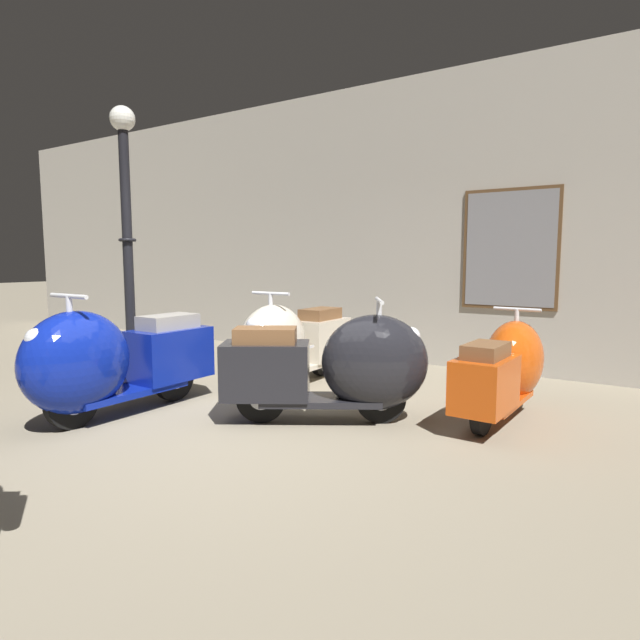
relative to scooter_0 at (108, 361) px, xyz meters
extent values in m
plane|color=gray|center=(1.24, 0.21, -0.52)|extent=(60.00, 60.00, 0.00)
cube|color=#ADA89E|center=(1.24, 3.96, 1.38)|extent=(18.00, 0.20, 3.80)
cube|color=brown|center=(2.48, 3.85, 1.02)|extent=(1.14, 0.03, 1.46)
cube|color=gray|center=(2.48, 3.83, 1.02)|extent=(1.06, 0.01, 1.38)
cylinder|color=black|center=(0.00, -0.36, -0.29)|extent=(0.10, 0.46, 0.46)
cylinder|color=silver|center=(0.00, -0.36, -0.29)|extent=(0.11, 0.21, 0.21)
cylinder|color=black|center=(0.01, 0.73, -0.29)|extent=(0.10, 0.46, 0.46)
cylinder|color=silver|center=(0.01, 0.73, -0.29)|extent=(0.11, 0.21, 0.21)
cube|color=navy|center=(0.00, 0.19, -0.31)|extent=(0.43, 1.09, 0.06)
ellipsoid|color=navy|center=(0.00, -0.30, 0.04)|extent=(0.61, 0.97, 0.87)
cube|color=navy|center=(0.01, 0.68, -0.04)|extent=(0.47, 0.78, 0.50)
cube|color=gray|center=(0.01, 0.68, 0.28)|extent=(0.33, 0.55, 0.14)
sphere|color=silver|center=(-0.01, -0.62, 0.28)|extent=(0.17, 0.17, 0.17)
cylinder|color=silver|center=(0.00, -0.33, 0.44)|extent=(0.05, 0.05, 0.32)
cylinder|color=silver|center=(0.00, -0.33, 0.60)|extent=(0.50, 0.04, 0.04)
cylinder|color=black|center=(0.65, 1.48, -0.30)|extent=(0.09, 0.44, 0.44)
cylinder|color=silver|center=(0.65, 1.48, -0.30)|extent=(0.11, 0.20, 0.20)
cylinder|color=black|center=(0.63, 2.52, -0.30)|extent=(0.09, 0.44, 0.44)
cylinder|color=silver|center=(0.63, 2.52, -0.30)|extent=(0.11, 0.20, 0.20)
cube|color=beige|center=(0.64, 2.00, -0.32)|extent=(0.41, 1.04, 0.05)
ellipsoid|color=beige|center=(0.64, 1.54, 0.01)|extent=(0.58, 0.92, 0.83)
cube|color=beige|center=(0.63, 2.47, -0.06)|extent=(0.45, 0.75, 0.48)
cube|color=brown|center=(0.63, 2.47, 0.24)|extent=(0.31, 0.53, 0.13)
sphere|color=silver|center=(0.65, 1.23, 0.24)|extent=(0.16, 0.16, 0.16)
cylinder|color=silver|center=(0.64, 1.50, 0.39)|extent=(0.05, 0.05, 0.30)
cylinder|color=silver|center=(0.64, 1.50, 0.54)|extent=(0.48, 0.04, 0.03)
cube|color=silver|center=(0.92, 1.54, -0.04)|extent=(0.02, 0.73, 0.03)
cylinder|color=black|center=(2.09, 1.21, -0.30)|extent=(0.42, 0.31, 0.44)
cylinder|color=silver|center=(2.09, 1.21, -0.30)|extent=(0.22, 0.19, 0.20)
cylinder|color=black|center=(1.21, 0.66, -0.30)|extent=(0.42, 0.31, 0.44)
cylinder|color=silver|center=(1.21, 0.66, -0.30)|extent=(0.22, 0.19, 0.20)
cube|color=black|center=(1.65, 0.93, -0.32)|extent=(1.09, 0.89, 0.05)
ellipsoid|color=black|center=(2.04, 1.18, 0.01)|extent=(1.08, 0.97, 0.83)
cube|color=black|center=(1.25, 0.68, -0.06)|extent=(0.86, 0.77, 0.48)
cube|color=brown|center=(1.25, 0.68, 0.25)|extent=(0.61, 0.54, 0.13)
sphere|color=silver|center=(2.30, 1.35, 0.24)|extent=(0.16, 0.16, 0.16)
cylinder|color=silver|center=(2.07, 1.20, 0.40)|extent=(0.05, 0.05, 0.31)
cylinder|color=silver|center=(2.07, 1.20, 0.55)|extent=(0.29, 0.43, 0.04)
cube|color=silver|center=(1.89, 1.42, -0.04)|extent=(0.63, 0.41, 0.03)
cylinder|color=black|center=(2.95, 2.31, -0.32)|extent=(0.09, 0.39, 0.39)
cylinder|color=silver|center=(2.95, 2.31, -0.32)|extent=(0.10, 0.18, 0.18)
cylinder|color=black|center=(2.92, 1.38, -0.32)|extent=(0.09, 0.39, 0.39)
cylinder|color=silver|center=(2.92, 1.38, -0.32)|extent=(0.10, 0.18, 0.18)
cube|color=#C6470F|center=(2.93, 1.85, -0.34)|extent=(0.38, 0.94, 0.05)
ellipsoid|color=#C6470F|center=(2.95, 2.26, -0.04)|extent=(0.53, 0.84, 0.74)
cube|color=#C6470F|center=(2.92, 1.42, -0.11)|extent=(0.41, 0.68, 0.43)
cube|color=brown|center=(2.92, 1.42, 0.17)|extent=(0.29, 0.48, 0.12)
sphere|color=silver|center=(2.96, 2.54, 0.16)|extent=(0.15, 0.15, 0.15)
cylinder|color=silver|center=(2.95, 2.29, 0.30)|extent=(0.04, 0.04, 0.27)
cylinder|color=silver|center=(2.95, 2.29, 0.44)|extent=(0.43, 0.04, 0.03)
cylinder|color=black|center=(-0.96, 0.98, -0.43)|extent=(0.28, 0.28, 0.18)
cylinder|color=black|center=(-0.96, 0.98, 0.98)|extent=(0.11, 0.11, 2.63)
torus|color=black|center=(-0.96, 0.98, 1.11)|extent=(0.19, 0.19, 0.04)
sphere|color=white|center=(-0.96, 0.98, 2.42)|extent=(0.27, 0.27, 0.27)
camera|label=1|loc=(4.13, -2.85, 0.90)|focal=29.94mm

